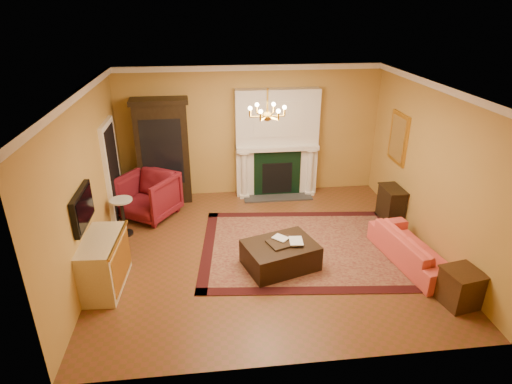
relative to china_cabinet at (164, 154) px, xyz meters
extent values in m
cube|color=brown|center=(1.98, -2.49, -1.14)|extent=(6.00, 5.50, 0.02)
cube|color=white|center=(1.98, -2.49, 1.88)|extent=(6.00, 5.50, 0.02)
cube|color=#BA8F42|center=(1.98, 0.27, 0.37)|extent=(6.00, 0.02, 3.00)
cube|color=#BA8F42|center=(1.98, -5.25, 0.37)|extent=(6.00, 0.02, 3.00)
cube|color=#BA8F42|center=(-1.03, -2.49, 0.37)|extent=(0.02, 5.50, 3.00)
cube|color=#BA8F42|center=(4.99, -2.49, 0.37)|extent=(0.02, 5.50, 3.00)
cube|color=silver|center=(2.58, 0.10, 0.12)|extent=(1.90, 0.32, 2.50)
cube|color=silver|center=(2.58, -0.07, 0.72)|extent=(1.10, 0.01, 0.80)
cube|color=black|center=(2.58, -0.07, -0.58)|extent=(1.10, 0.02, 1.10)
cube|color=black|center=(2.58, -0.08, -0.68)|extent=(0.70, 0.02, 0.75)
cube|color=#333333|center=(2.58, -0.19, -1.11)|extent=(1.60, 0.50, 0.04)
cube|color=silver|center=(2.58, 0.04, 0.05)|extent=(1.90, 0.44, 0.10)
cylinder|color=silver|center=(1.80, -0.08, -0.54)|extent=(0.14, 0.14, 1.18)
cylinder|color=silver|center=(3.36, -0.08, -0.54)|extent=(0.14, 0.14, 1.18)
cube|color=white|center=(1.98, 0.22, 1.81)|extent=(6.00, 0.08, 0.12)
cube|color=white|center=(-0.98, -2.49, 1.81)|extent=(0.08, 5.50, 0.12)
cube|color=white|center=(4.94, -2.49, 1.81)|extent=(0.08, 5.50, 0.12)
cube|color=white|center=(-0.98, -0.79, -0.08)|extent=(0.08, 1.05, 2.10)
cube|color=black|center=(-0.94, -0.79, -0.11)|extent=(0.02, 0.85, 1.95)
cube|color=black|center=(-0.97, -3.09, 0.22)|extent=(0.08, 0.95, 0.58)
cube|color=black|center=(-0.92, -3.09, 0.22)|extent=(0.01, 0.85, 0.48)
cube|color=gold|center=(4.95, -1.09, 0.52)|extent=(0.05, 0.76, 1.05)
cube|color=white|center=(4.92, -1.09, 0.52)|extent=(0.01, 0.62, 0.90)
cylinder|color=gold|center=(1.98, -2.49, 1.67)|extent=(0.03, 0.03, 0.40)
sphere|color=gold|center=(1.98, -2.49, 1.42)|extent=(0.16, 0.16, 0.16)
sphere|color=#FFE5B2|center=(2.26, -2.49, 1.56)|extent=(0.07, 0.07, 0.07)
sphere|color=#FFE5B2|center=(2.12, -2.25, 1.56)|extent=(0.07, 0.07, 0.07)
sphere|color=#FFE5B2|center=(1.84, -2.25, 1.56)|extent=(0.07, 0.07, 0.07)
sphere|color=#FFE5B2|center=(1.70, -2.49, 1.56)|extent=(0.07, 0.07, 0.07)
sphere|color=#FFE5B2|center=(1.84, -2.73, 1.56)|extent=(0.07, 0.07, 0.07)
sphere|color=#FFE5B2|center=(2.12, -2.73, 1.56)|extent=(0.07, 0.07, 0.07)
cube|color=#480F14|center=(2.72, -2.46, -1.13)|extent=(4.09, 3.23, 0.02)
cube|color=black|center=(0.00, 0.00, 0.00)|extent=(1.16, 0.57, 2.27)
imported|color=maroon|center=(-0.31, -0.82, -0.60)|extent=(1.39, 1.37, 1.06)
cylinder|color=black|center=(-0.72, -1.56, -1.11)|extent=(0.30, 0.30, 0.04)
cylinder|color=black|center=(-0.72, -1.56, -0.75)|extent=(0.06, 0.06, 0.69)
cylinder|color=silver|center=(-0.72, -1.56, -0.38)|extent=(0.43, 0.43, 0.03)
cube|color=beige|center=(-0.75, -3.26, -0.69)|extent=(0.62, 1.21, 0.88)
imported|color=#DD4A46|center=(4.52, -3.17, -0.76)|extent=(0.84, 1.97, 0.75)
cube|color=#3C2010|center=(4.70, -4.35, -0.85)|extent=(0.57, 0.57, 0.56)
cube|color=black|center=(4.76, -1.57, -0.78)|extent=(0.38, 0.64, 0.70)
cube|color=black|center=(2.16, -3.04, -0.90)|extent=(1.40, 1.19, 0.44)
cube|color=black|center=(2.19, -3.03, -0.66)|extent=(0.57, 0.51, 0.03)
imported|color=gray|center=(2.11, -2.99, -0.51)|extent=(0.15, 0.16, 0.26)
imported|color=gray|center=(2.31, -3.04, -0.49)|extent=(0.23, 0.04, 0.31)
cylinder|color=tan|center=(2.02, 0.04, 0.14)|extent=(0.11, 0.11, 0.09)
cone|color=#0E3414|center=(2.02, 0.04, 0.36)|extent=(0.16, 0.16, 0.35)
cylinder|color=tan|center=(3.16, 0.04, 0.14)|extent=(0.11, 0.11, 0.09)
cone|color=#0E3414|center=(3.16, 0.04, 0.37)|extent=(0.17, 0.17, 0.35)
camera|label=1|loc=(1.00, -9.26, 3.14)|focal=30.00mm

